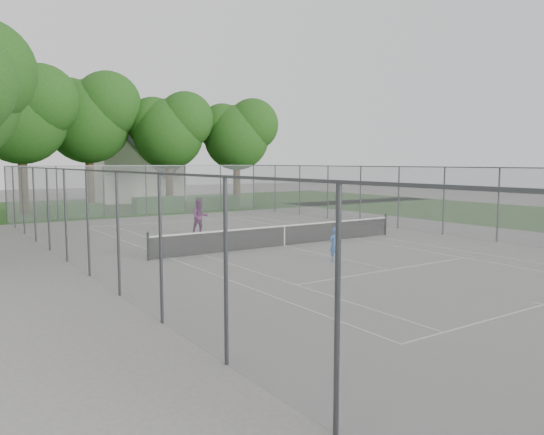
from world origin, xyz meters
TOP-DOWN VIEW (x-y plane):
  - ground at (0.00, 0.00)m, footprint 120.00×120.00m
  - grass_far at (0.00, 26.00)m, footprint 60.00×20.00m
  - court_markings at (0.00, 0.00)m, footprint 11.03×23.83m
  - tennis_net at (0.00, 0.00)m, footprint 12.87×0.10m
  - perimeter_fence at (0.00, 0.00)m, footprint 18.08×34.08m
  - tree_far_left at (-6.97, 22.80)m, footprint 7.46×6.81m
  - tree_far_midleft at (-1.80, 24.32)m, footprint 7.59×6.93m
  - tree_far_midright at (3.98, 21.91)m, footprint 6.60×6.02m
  - tree_far_right at (9.52, 20.34)m, footprint 6.35×5.80m
  - hedge_left at (-4.61, 18.33)m, footprint 3.56×1.07m
  - hedge_mid at (1.41, 18.28)m, footprint 3.73×1.07m
  - hedge_right at (6.43, 18.26)m, footprint 3.38×1.24m
  - house at (4.06, 30.37)m, footprint 7.76×6.01m
  - girl_player at (-0.54, -4.04)m, footprint 0.48×0.31m
  - woman_player at (-1.39, 5.69)m, footprint 1.01×0.85m

SIDE VIEW (x-z plane):
  - ground at x=0.00m, z-range 0.00..0.00m
  - grass_far at x=0.00m, z-range 0.00..0.00m
  - court_markings at x=0.00m, z-range 0.00..0.01m
  - hedge_left at x=-4.61m, z-range 0.00..0.89m
  - hedge_right at x=6.43m, z-range 0.00..1.01m
  - tennis_net at x=0.00m, z-range -0.04..1.06m
  - hedge_mid at x=1.41m, z-range 0.00..1.17m
  - girl_player at x=-0.54m, z-range 0.00..1.30m
  - woman_player at x=-1.39m, z-range 0.00..1.83m
  - perimeter_fence at x=0.00m, z-range 0.05..3.57m
  - house at x=4.06m, z-range -0.94..8.72m
  - tree_far_right at x=9.52m, z-range 1.71..10.84m
  - tree_far_midright at x=3.98m, z-range 1.77..11.26m
  - tree_far_left at x=-6.97m, z-range 2.01..12.74m
  - tree_far_midleft at x=-1.80m, z-range 2.04..12.95m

